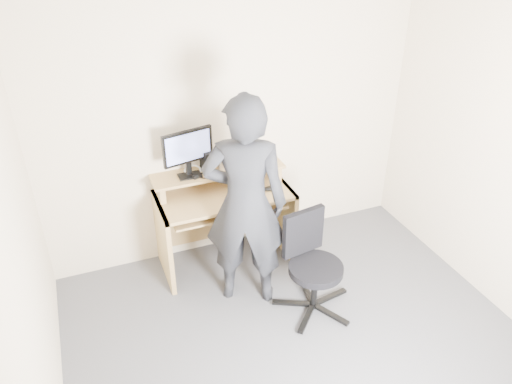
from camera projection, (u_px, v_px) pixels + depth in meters
ground at (314, 367)px, 3.71m from camera, size 3.50×3.50×0.00m
back_wall at (233, 125)px, 4.48m from camera, size 3.50×0.02×2.50m
ceiling at (344, 19)px, 2.44m from camera, size 3.50×3.50×0.02m
desk at (222, 208)px, 4.60m from camera, size 1.20×0.60×0.91m
monitor at (188, 150)px, 4.23m from camera, size 0.45×0.13×0.44m
external_drive at (206, 162)px, 4.39m from camera, size 0.10×0.14×0.20m
travel_mug at (221, 161)px, 4.44m from camera, size 0.08×0.08×0.16m
smartphone at (250, 165)px, 4.54m from camera, size 0.08×0.13×0.01m
charger at (195, 177)px, 4.33m from camera, size 0.05×0.05×0.03m
headphones at (193, 170)px, 4.45m from camera, size 0.17×0.16×0.06m
keyboard at (229, 206)px, 4.41m from camera, size 0.48×0.24×0.03m
mouse at (269, 189)px, 4.46m from camera, size 0.11×0.08×0.04m
office_chair at (311, 260)px, 4.07m from camera, size 0.67×0.67×0.85m
person at (245, 204)px, 3.94m from camera, size 0.80×0.68×1.85m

